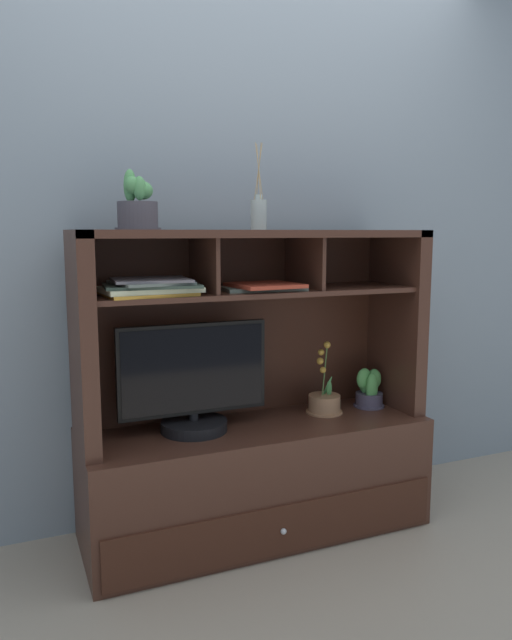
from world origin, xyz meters
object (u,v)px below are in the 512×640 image
(magazine_stack_left, at_px, (150,287))
(potted_succulent, at_px, (138,208))
(tv_monitor, at_px, (193,386))
(diffuser_bottle, at_px, (259,214))
(media_console, at_px, (255,443))
(magazine_stack_centre, at_px, (264,287))
(potted_orchid, at_px, (324,402))
(potted_fern, at_px, (369,390))

(magazine_stack_left, bearing_deg, potted_succulent, 106.78)
(tv_monitor, bearing_deg, diffuser_bottle, -7.72)
(media_console, bearing_deg, magazine_stack_left, -173.33)
(magazine_stack_centre, xyz_separation_m, diffuser_bottle, (-0.01, 0.03, 0.29))
(media_console, xyz_separation_m, tv_monitor, (-0.27, 0.00, 0.28))
(media_console, xyz_separation_m, potted_orchid, (0.34, 0.01, 0.14))
(magazine_stack_left, distance_m, diffuser_bottle, 0.52)
(potted_orchid, relative_size, diffuser_bottle, 0.97)
(tv_monitor, height_order, potted_orchid, tv_monitor)
(potted_succulent, bearing_deg, potted_orchid, -0.25)
(media_console, xyz_separation_m, magazine_stack_left, (-0.45, -0.05, 0.69))
(diffuser_bottle, xyz_separation_m, potted_succulent, (-0.47, 0.05, 0.02))
(potted_orchid, bearing_deg, magazine_stack_left, -175.12)
(media_console, distance_m, diffuser_bottle, 0.96)
(magazine_stack_left, relative_size, potted_succulent, 1.66)
(magazine_stack_centre, bearing_deg, magazine_stack_left, 178.99)
(potted_orchid, distance_m, diffuser_bottle, 0.89)
(tv_monitor, bearing_deg, magazine_stack_left, -163.05)
(magazine_stack_centre, bearing_deg, potted_succulent, 170.68)
(tv_monitor, bearing_deg, magazine_stack_centre, -12.63)
(media_console, height_order, magazine_stack_centre, media_console)
(magazine_stack_left, xyz_separation_m, diffuser_bottle, (0.45, 0.02, 0.27))
(media_console, relative_size, potted_succulent, 6.49)
(tv_monitor, relative_size, potted_fern, 3.35)
(magazine_stack_left, bearing_deg, potted_fern, 3.99)
(media_console, height_order, magazine_stack_left, media_console)
(magazine_stack_centre, height_order, potted_succulent, potted_succulent)
(tv_monitor, height_order, potted_fern, tv_monitor)
(magazine_stack_left, relative_size, magazine_stack_centre, 1.10)
(potted_orchid, distance_m, magazine_stack_left, 0.96)
(media_console, xyz_separation_m, magazine_stack_centre, (0.01, -0.06, 0.67))
(tv_monitor, distance_m, diffuser_bottle, 0.73)
(tv_monitor, distance_m, magazine_stack_centre, 0.49)
(media_console, height_order, potted_fern, media_console)
(tv_monitor, bearing_deg, potted_orchid, 1.19)
(potted_fern, bearing_deg, media_console, -178.10)
(magazine_stack_centre, height_order, diffuser_bottle, diffuser_bottle)
(media_console, bearing_deg, magazine_stack_centre, -79.01)
(media_console, relative_size, potted_fern, 7.94)
(tv_monitor, height_order, magazine_stack_centre, magazine_stack_centre)
(potted_orchid, distance_m, magazine_stack_centre, 0.63)
(potted_orchid, bearing_deg, tv_monitor, -178.81)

